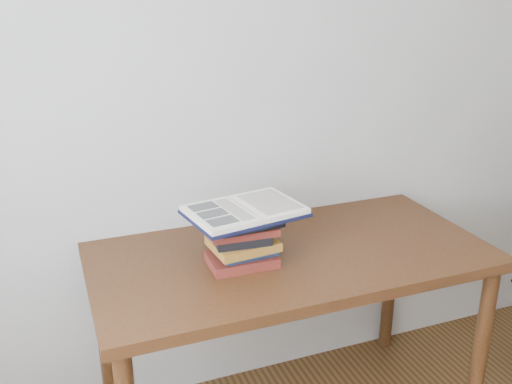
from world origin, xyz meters
name	(u,v)px	position (x,y,z in m)	size (l,w,h in m)	color
desk	(291,273)	(0.01, 1.38, 0.71)	(1.50, 0.75, 0.81)	#4B2812
book_stack	(243,241)	(-0.20, 1.35, 0.90)	(0.26, 0.20, 0.18)	maroon
open_book	(245,211)	(-0.18, 1.37, 1.00)	(0.44, 0.34, 0.03)	black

